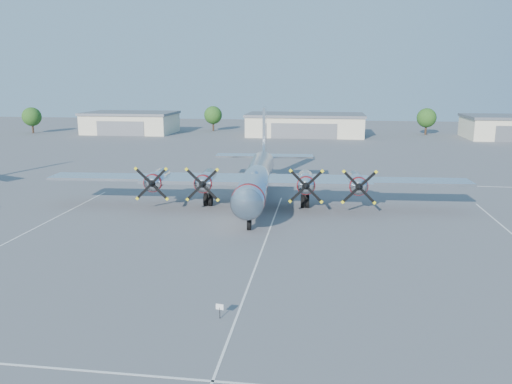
# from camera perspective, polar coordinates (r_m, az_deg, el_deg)

# --- Properties ---
(ground) EXTENTS (260.00, 260.00, 0.00)m
(ground) POSITION_cam_1_polar(r_m,az_deg,el_deg) (44.67, 1.25, -5.13)
(ground) COLOR #5D5D60
(ground) RESTS_ON ground
(parking_lines) EXTENTS (60.00, 50.08, 0.01)m
(parking_lines) POSITION_cam_1_polar(r_m,az_deg,el_deg) (43.02, 0.99, -5.84)
(parking_lines) COLOR silver
(parking_lines) RESTS_ON ground
(hangar_west) EXTENTS (22.60, 14.60, 5.40)m
(hangar_west) POSITION_cam_1_polar(r_m,az_deg,el_deg) (134.27, -14.11, 7.72)
(hangar_west) COLOR beige
(hangar_west) RESTS_ON ground
(hangar_center) EXTENTS (28.60, 14.60, 5.40)m
(hangar_center) POSITION_cam_1_polar(r_m,az_deg,el_deg) (124.77, 5.63, 7.68)
(hangar_center) COLOR beige
(hangar_center) RESTS_ON ground
(hangar_east) EXTENTS (20.60, 14.60, 5.40)m
(hangar_east) POSITION_cam_1_polar(r_m,az_deg,el_deg) (131.95, 27.09, 6.62)
(hangar_east) COLOR beige
(hangar_east) RESTS_ON ground
(tree_far_west) EXTENTS (4.80, 4.80, 6.64)m
(tree_far_west) POSITION_cam_1_polar(r_m,az_deg,el_deg) (141.93, -24.25, 7.85)
(tree_far_west) COLOR #382619
(tree_far_west) RESTS_ON ground
(tree_west) EXTENTS (4.80, 4.80, 6.64)m
(tree_west) POSITION_cam_1_polar(r_m,az_deg,el_deg) (135.88, -4.93, 8.74)
(tree_west) COLOR #382619
(tree_west) RESTS_ON ground
(tree_east) EXTENTS (4.80, 4.80, 6.64)m
(tree_east) POSITION_cam_1_polar(r_m,az_deg,el_deg) (132.98, 18.91, 8.02)
(tree_east) COLOR #382619
(tree_east) RESTS_ON ground
(main_bomber_b29) EXTENTS (47.15, 33.70, 10.04)m
(main_bomber_b29) POSITION_cam_1_polar(r_m,az_deg,el_deg) (56.90, 0.18, -1.18)
(main_bomber_b29) COLOR silver
(main_bomber_b29) RESTS_ON ground
(info_placard) EXTENTS (0.48, 0.12, 0.92)m
(info_placard) POSITION_cam_1_polar(r_m,az_deg,el_deg) (30.04, -4.17, -13.13)
(info_placard) COLOR black
(info_placard) RESTS_ON ground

